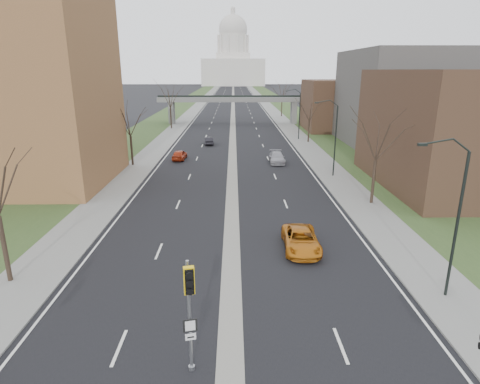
{
  "coord_description": "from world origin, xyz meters",
  "views": [
    {
      "loc": [
        0.19,
        -13.24,
        11.97
      ],
      "look_at": [
        0.6,
        12.51,
        4.1
      ],
      "focal_mm": 30.0,
      "sensor_mm": 36.0,
      "label": 1
    }
  ],
  "objects_px": {
    "car_left_far": "(209,141)",
    "car_right_near": "(301,240)",
    "signal_pole_median": "(189,300)",
    "car_left_near": "(180,155)",
    "car_right_mid": "(277,157)"
  },
  "relations": [
    {
      "from": "car_right_mid",
      "to": "signal_pole_median",
      "type": "bearing_deg",
      "value": -99.8
    },
    {
      "from": "signal_pole_median",
      "to": "car_left_near",
      "type": "xyz_separation_m",
      "value": [
        -5.79,
        41.17,
        -2.8
      ]
    },
    {
      "from": "car_left_near",
      "to": "car_right_mid",
      "type": "height_order",
      "value": "car_right_mid"
    },
    {
      "from": "signal_pole_median",
      "to": "car_left_near",
      "type": "distance_m",
      "value": 41.67
    },
    {
      "from": "signal_pole_median",
      "to": "car_left_far",
      "type": "relative_size",
      "value": 1.31
    },
    {
      "from": "car_right_near",
      "to": "car_left_near",
      "type": "bearing_deg",
      "value": 114.07
    },
    {
      "from": "car_left_near",
      "to": "car_right_mid",
      "type": "relative_size",
      "value": 0.84
    },
    {
      "from": "car_left_near",
      "to": "car_left_far",
      "type": "xyz_separation_m",
      "value": [
        3.39,
        11.85,
        -0.06
      ]
    },
    {
      "from": "signal_pole_median",
      "to": "car_right_near",
      "type": "relative_size",
      "value": 0.98
    },
    {
      "from": "car_left_far",
      "to": "car_right_near",
      "type": "relative_size",
      "value": 0.75
    },
    {
      "from": "signal_pole_median",
      "to": "car_right_near",
      "type": "bearing_deg",
      "value": 49.66
    },
    {
      "from": "car_left_far",
      "to": "car_right_mid",
      "type": "height_order",
      "value": "car_right_mid"
    },
    {
      "from": "signal_pole_median",
      "to": "car_left_near",
      "type": "height_order",
      "value": "signal_pole_median"
    },
    {
      "from": "car_left_far",
      "to": "car_right_near",
      "type": "xyz_separation_m",
      "value": [
        8.77,
        -41.13,
        0.08
      ]
    },
    {
      "from": "signal_pole_median",
      "to": "car_right_mid",
      "type": "height_order",
      "value": "signal_pole_median"
    }
  ]
}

